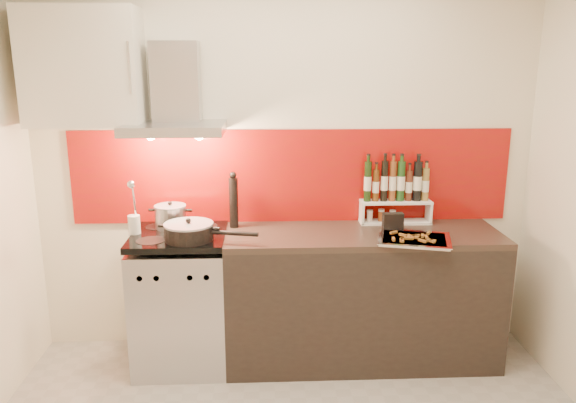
{
  "coord_description": "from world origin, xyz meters",
  "views": [
    {
      "loc": [
        -0.15,
        -2.38,
        1.99
      ],
      "look_at": [
        0.0,
        0.95,
        1.15
      ],
      "focal_mm": 35.0,
      "sensor_mm": 36.0,
      "label": 1
    }
  ],
  "objects_px": {
    "counter": "(361,296)",
    "pepper_mill": "(233,201)",
    "range_stove": "(182,301)",
    "baking_tray": "(414,239)",
    "saute_pan": "(190,231)",
    "stock_pot": "(171,216)"
  },
  "relations": [
    {
      "from": "saute_pan",
      "to": "baking_tray",
      "type": "bearing_deg",
      "value": -2.82
    },
    {
      "from": "baking_tray",
      "to": "saute_pan",
      "type": "bearing_deg",
      "value": 177.18
    },
    {
      "from": "pepper_mill",
      "to": "range_stove",
      "type": "bearing_deg",
      "value": -155.78
    },
    {
      "from": "pepper_mill",
      "to": "baking_tray",
      "type": "relative_size",
      "value": 0.74
    },
    {
      "from": "counter",
      "to": "saute_pan",
      "type": "distance_m",
      "value": 1.23
    },
    {
      "from": "range_stove",
      "to": "counter",
      "type": "relative_size",
      "value": 0.51
    },
    {
      "from": "stock_pot",
      "to": "baking_tray",
      "type": "xyz_separation_m",
      "value": [
        1.55,
        -0.33,
        -0.07
      ]
    },
    {
      "from": "counter",
      "to": "baking_tray",
      "type": "bearing_deg",
      "value": -36.86
    },
    {
      "from": "stock_pot",
      "to": "baking_tray",
      "type": "distance_m",
      "value": 1.58
    },
    {
      "from": "counter",
      "to": "baking_tray",
      "type": "relative_size",
      "value": 3.52
    },
    {
      "from": "counter",
      "to": "baking_tray",
      "type": "distance_m",
      "value": 0.58
    },
    {
      "from": "range_stove",
      "to": "saute_pan",
      "type": "xyz_separation_m",
      "value": [
        0.09,
        -0.14,
        0.52
      ]
    },
    {
      "from": "range_stove",
      "to": "counter",
      "type": "xyz_separation_m",
      "value": [
        1.2,
        0.0,
        0.01
      ]
    },
    {
      "from": "counter",
      "to": "pepper_mill",
      "type": "bearing_deg",
      "value": 169.82
    },
    {
      "from": "stock_pot",
      "to": "pepper_mill",
      "type": "height_order",
      "value": "pepper_mill"
    },
    {
      "from": "counter",
      "to": "pepper_mill",
      "type": "relative_size",
      "value": 4.73
    },
    {
      "from": "baking_tray",
      "to": "counter",
      "type": "bearing_deg",
      "value": 143.14
    },
    {
      "from": "counter",
      "to": "baking_tray",
      "type": "height_order",
      "value": "baking_tray"
    },
    {
      "from": "range_stove",
      "to": "stock_pot",
      "type": "bearing_deg",
      "value": 117.2
    },
    {
      "from": "stock_pot",
      "to": "pepper_mill",
      "type": "relative_size",
      "value": 0.55
    },
    {
      "from": "pepper_mill",
      "to": "saute_pan",
      "type": "bearing_deg",
      "value": -131.21
    },
    {
      "from": "counter",
      "to": "saute_pan",
      "type": "relative_size",
      "value": 3.07
    }
  ]
}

